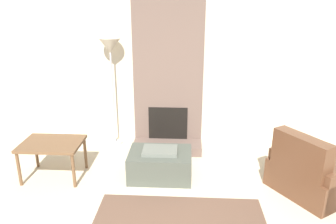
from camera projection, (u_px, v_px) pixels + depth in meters
wall_back at (169, 68)px, 5.62m from camera, size 7.58×0.06×2.60m
fireplace at (169, 75)px, 5.42m from camera, size 1.14×0.74×2.60m
ottoman at (160, 164)px, 4.67m from camera, size 0.88×0.62×0.43m
armchair at (312, 174)px, 4.28m from camera, size 1.29×1.28×0.86m
side_table at (52, 146)px, 4.58m from camera, size 0.83×0.61×0.53m
floor_lamp_left at (110, 51)px, 5.30m from camera, size 0.36×0.36×1.83m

